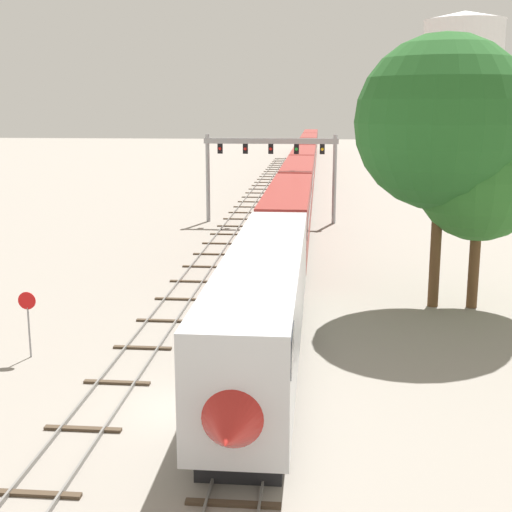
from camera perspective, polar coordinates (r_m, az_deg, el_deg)
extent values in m
plane|color=gray|center=(25.65, -4.74, -12.21)|extent=(400.00, 400.00, 0.00)
cube|color=slate|center=(83.71, 3.15, 4.93)|extent=(0.07, 200.00, 0.16)
cube|color=slate|center=(83.68, 4.14, 4.91)|extent=(0.07, 200.00, 0.16)
cube|color=#473828|center=(20.11, -1.87, -19.38)|extent=(2.60, 0.24, 0.10)
cube|color=#473828|center=(23.59, -0.65, -14.32)|extent=(2.60, 0.24, 0.10)
cube|color=#473828|center=(27.21, 0.21, -10.58)|extent=(2.60, 0.24, 0.10)
cube|color=#473828|center=(30.93, 0.86, -7.73)|extent=(2.60, 0.24, 0.10)
cube|color=#473828|center=(34.71, 1.35, -5.49)|extent=(2.60, 0.24, 0.10)
cube|color=#473828|center=(38.53, 1.75, -3.70)|extent=(2.60, 0.24, 0.10)
cube|color=#473828|center=(42.39, 2.08, -2.23)|extent=(2.60, 0.24, 0.10)
cube|color=#473828|center=(46.27, 2.35, -1.00)|extent=(2.60, 0.24, 0.10)
cube|color=#473828|center=(50.17, 2.57, 0.03)|extent=(2.60, 0.24, 0.10)
cube|color=#473828|center=(54.08, 2.77, 0.92)|extent=(2.60, 0.24, 0.10)
cube|color=#473828|center=(58.01, 2.94, 1.68)|extent=(2.60, 0.24, 0.10)
cube|color=#473828|center=(61.94, 3.08, 2.35)|extent=(2.60, 0.24, 0.10)
cube|color=#473828|center=(65.89, 3.21, 2.94)|extent=(2.60, 0.24, 0.10)
cube|color=#473828|center=(69.84, 3.33, 3.46)|extent=(2.60, 0.24, 0.10)
cube|color=#473828|center=(73.79, 3.43, 3.93)|extent=(2.60, 0.24, 0.10)
cube|color=#473828|center=(77.75, 3.52, 4.35)|extent=(2.60, 0.24, 0.10)
cube|color=#473828|center=(81.71, 3.61, 4.73)|extent=(2.60, 0.24, 0.10)
cube|color=#473828|center=(85.68, 3.68, 5.07)|extent=(2.60, 0.24, 0.10)
cube|color=#473828|center=(89.65, 3.75, 5.38)|extent=(2.60, 0.24, 0.10)
cube|color=#473828|center=(93.62, 3.82, 5.67)|extent=(2.60, 0.24, 0.10)
cube|color=#473828|center=(97.60, 3.87, 5.93)|extent=(2.60, 0.24, 0.10)
cube|color=#473828|center=(101.57, 3.93, 6.17)|extent=(2.60, 0.24, 0.10)
cube|color=#473828|center=(105.55, 3.98, 6.40)|extent=(2.60, 0.24, 0.10)
cube|color=#473828|center=(109.53, 4.02, 6.60)|extent=(2.60, 0.24, 0.10)
cube|color=#473828|center=(113.51, 4.07, 6.80)|extent=(2.60, 0.24, 0.10)
cube|color=#473828|center=(117.50, 4.11, 6.98)|extent=(2.60, 0.24, 0.10)
cube|color=#473828|center=(121.48, 4.14, 7.15)|extent=(2.60, 0.24, 0.10)
cube|color=#473828|center=(125.47, 4.18, 7.30)|extent=(2.60, 0.24, 0.10)
cube|color=#473828|center=(129.45, 4.21, 7.45)|extent=(2.60, 0.24, 0.10)
cube|color=#473828|center=(133.44, 4.24, 7.59)|extent=(2.60, 0.24, 0.10)
cube|color=#473828|center=(137.43, 4.27, 7.72)|extent=(2.60, 0.24, 0.10)
cube|color=#473828|center=(141.41, 4.30, 7.84)|extent=(2.60, 0.24, 0.10)
cube|color=#473828|center=(145.40, 4.33, 7.96)|extent=(2.60, 0.24, 0.10)
cube|color=#473828|center=(149.39, 4.35, 8.07)|extent=(2.60, 0.24, 0.10)
cube|color=#473828|center=(153.38, 4.37, 8.18)|extent=(2.60, 0.24, 0.10)
cube|color=#473828|center=(157.37, 4.40, 8.28)|extent=(2.60, 0.24, 0.10)
cube|color=#473828|center=(161.36, 4.42, 8.37)|extent=(2.60, 0.24, 0.10)
cube|color=#473828|center=(165.35, 4.44, 8.46)|extent=(2.60, 0.24, 0.10)
cube|color=#473828|center=(169.35, 4.46, 8.55)|extent=(2.60, 0.24, 0.10)
cube|color=#473828|center=(173.34, 4.48, 8.63)|extent=(2.60, 0.24, 0.10)
cube|color=#473828|center=(177.33, 4.49, 8.71)|extent=(2.60, 0.24, 0.10)
cube|color=#473828|center=(181.32, 4.51, 8.78)|extent=(2.60, 0.24, 0.10)
cube|color=slate|center=(64.42, -2.39, 2.77)|extent=(0.07, 160.00, 0.16)
cube|color=slate|center=(64.25, -1.12, 2.75)|extent=(0.07, 160.00, 0.16)
cube|color=#473828|center=(21.41, -17.41, -17.87)|extent=(2.60, 0.24, 0.10)
cube|color=#473828|center=(24.70, -13.81, -13.41)|extent=(2.60, 0.24, 0.10)
cube|color=#473828|center=(28.18, -11.17, -10.00)|extent=(2.60, 0.24, 0.10)
cube|color=#473828|center=(31.79, -9.16, -7.33)|extent=(2.60, 0.24, 0.10)
cube|color=#473828|center=(35.47, -7.58, -5.20)|extent=(2.60, 0.24, 0.10)
cube|color=#473828|center=(39.22, -6.31, -3.48)|extent=(2.60, 0.24, 0.10)
cube|color=#473828|center=(43.02, -5.26, -2.05)|extent=(2.60, 0.24, 0.10)
cube|color=#473828|center=(46.85, -4.39, -0.86)|extent=(2.60, 0.24, 0.10)
cube|color=#473828|center=(50.70, -3.65, 0.15)|extent=(2.60, 0.24, 0.10)
cube|color=#473828|center=(54.58, -3.01, 1.02)|extent=(2.60, 0.24, 0.10)
cube|color=#473828|center=(58.47, -2.46, 1.77)|extent=(2.60, 0.24, 0.10)
cube|color=#473828|center=(62.38, -1.98, 2.43)|extent=(2.60, 0.24, 0.10)
cube|color=#473828|center=(66.29, -1.55, 3.01)|extent=(2.60, 0.24, 0.10)
cube|color=#473828|center=(70.22, -1.17, 3.53)|extent=(2.60, 0.24, 0.10)
cube|color=#473828|center=(74.16, -0.83, 3.99)|extent=(2.60, 0.24, 0.10)
cube|color=#473828|center=(78.10, -0.53, 4.40)|extent=(2.60, 0.24, 0.10)
cube|color=#473828|center=(82.04, -0.25, 4.78)|extent=(2.60, 0.24, 0.10)
cube|color=#473828|center=(86.00, 0.00, 5.12)|extent=(2.60, 0.24, 0.10)
cube|color=#473828|center=(89.95, 0.23, 5.43)|extent=(2.60, 0.24, 0.10)
cube|color=#473828|center=(93.91, 0.44, 5.71)|extent=(2.60, 0.24, 0.10)
cube|color=#473828|center=(97.87, 0.64, 5.97)|extent=(2.60, 0.24, 0.10)
cube|color=#473828|center=(101.84, 0.81, 6.21)|extent=(2.60, 0.24, 0.10)
cube|color=#473828|center=(105.81, 0.98, 6.44)|extent=(2.60, 0.24, 0.10)
cube|color=#473828|center=(109.78, 1.13, 6.64)|extent=(2.60, 0.24, 0.10)
cube|color=#473828|center=(113.75, 1.28, 6.84)|extent=(2.60, 0.24, 0.10)
cube|color=#473828|center=(117.73, 1.41, 7.01)|extent=(2.60, 0.24, 0.10)
cube|color=#473828|center=(121.70, 1.53, 7.18)|extent=(2.60, 0.24, 0.10)
cube|color=#473828|center=(125.68, 1.65, 7.34)|extent=(2.60, 0.24, 0.10)
cube|color=#473828|center=(129.66, 1.76, 7.48)|extent=(2.60, 0.24, 0.10)
cube|color=#473828|center=(133.64, 1.86, 7.62)|extent=(2.60, 0.24, 0.10)
cube|color=#473828|center=(137.62, 1.96, 7.75)|extent=(2.60, 0.24, 0.10)
cube|color=#473828|center=(141.60, 2.05, 7.88)|extent=(2.60, 0.24, 0.10)
cube|color=silver|center=(28.71, 0.66, -3.33)|extent=(3.00, 21.17, 3.80)
cone|color=#B2231E|center=(18.76, -2.00, -13.31)|extent=(2.88, 2.60, 2.88)
cube|color=black|center=(19.46, -1.52, -7.44)|extent=(3.04, 1.80, 1.10)
cube|color=black|center=(29.45, 0.65, -7.84)|extent=(2.52, 19.05, 1.00)
cube|color=maroon|center=(50.39, 2.64, 3.38)|extent=(3.00, 21.17, 3.80)
cube|color=black|center=(50.33, 2.65, 3.83)|extent=(3.04, 19.47, 0.90)
cube|color=black|center=(50.81, 2.62, 0.71)|extent=(2.52, 19.05, 1.00)
cube|color=maroon|center=(72.36, 3.43, 6.04)|extent=(3.00, 21.17, 3.80)
cube|color=black|center=(72.32, 3.44, 6.36)|extent=(3.04, 19.47, 0.90)
cube|color=black|center=(72.66, 3.41, 4.16)|extent=(2.52, 19.05, 1.00)
cube|color=maroon|center=(94.43, 3.86, 7.46)|extent=(3.00, 21.17, 3.80)
cube|color=black|center=(94.40, 3.86, 7.70)|extent=(3.04, 19.47, 0.90)
cube|color=black|center=(94.65, 3.84, 6.01)|extent=(2.52, 19.05, 1.00)
cube|color=maroon|center=(116.53, 4.12, 8.34)|extent=(3.00, 21.17, 3.80)
cube|color=black|center=(116.51, 4.12, 8.54)|extent=(3.04, 19.47, 0.90)
cube|color=black|center=(116.72, 4.10, 7.16)|extent=(2.52, 19.05, 1.00)
cube|color=maroon|center=(138.66, 4.30, 8.94)|extent=(3.00, 21.17, 3.80)
cube|color=black|center=(138.64, 4.30, 9.10)|extent=(3.04, 19.47, 0.90)
cube|color=black|center=(138.81, 4.29, 7.95)|extent=(2.52, 19.05, 1.00)
cube|color=maroon|center=(160.79, 4.43, 9.37)|extent=(3.00, 21.17, 3.80)
cube|color=black|center=(160.78, 4.44, 9.52)|extent=(3.04, 19.47, 0.90)
cube|color=black|center=(160.93, 4.42, 8.52)|extent=(2.52, 19.05, 1.00)
cylinder|color=#999BA0|center=(64.84, -3.91, 6.29)|extent=(0.36, 0.36, 7.97)
cylinder|color=#999BA0|center=(64.05, 6.36, 6.18)|extent=(0.36, 0.36, 7.97)
cube|color=#999BA0|center=(63.93, 1.21, 9.28)|extent=(12.10, 0.36, 0.50)
cube|color=black|center=(64.50, -2.92, 8.67)|extent=(0.44, 0.32, 0.90)
sphere|color=red|center=(64.31, -2.94, 8.66)|extent=(0.28, 0.28, 0.28)
cube|color=black|center=(64.22, -0.86, 8.67)|extent=(0.44, 0.32, 0.90)
sphere|color=red|center=(64.03, -0.88, 8.66)|extent=(0.28, 0.28, 0.28)
cube|color=black|center=(64.02, 1.21, 8.66)|extent=(0.44, 0.32, 0.90)
sphere|color=red|center=(63.83, 1.20, 8.65)|extent=(0.28, 0.28, 0.28)
cube|color=black|center=(63.90, 3.29, 8.63)|extent=(0.44, 0.32, 0.90)
sphere|color=green|center=(63.71, 3.28, 8.62)|extent=(0.28, 0.28, 0.28)
cube|color=black|center=(63.87, 5.37, 8.60)|extent=(0.44, 0.32, 0.90)
sphere|color=yellow|center=(63.68, 5.37, 8.59)|extent=(0.28, 0.28, 0.28)
cylinder|color=beige|center=(104.49, 16.09, 10.63)|extent=(2.60, 2.60, 17.31)
cylinder|color=white|center=(104.86, 16.45, 16.59)|extent=(10.82, 10.82, 4.52)
cone|color=white|center=(105.14, 16.55, 18.15)|extent=(11.04, 11.04, 1.20)
cylinder|color=gray|center=(31.58, -17.85, -5.90)|extent=(0.08, 0.08, 2.20)
cylinder|color=red|center=(31.18, -18.03, -3.46)|extent=(0.76, 0.03, 0.76)
cylinder|color=brown|center=(38.26, 14.32, 0.77)|extent=(0.56, 0.56, 6.54)
sphere|color=#235B23|center=(37.57, 14.84, 10.38)|extent=(8.93, 8.93, 8.93)
cylinder|color=brown|center=(38.80, 17.21, -0.69)|extent=(0.56, 0.56, 4.62)
sphere|color=#2D6B28|center=(38.09, 17.64, 6.08)|extent=(6.54, 6.54, 6.54)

